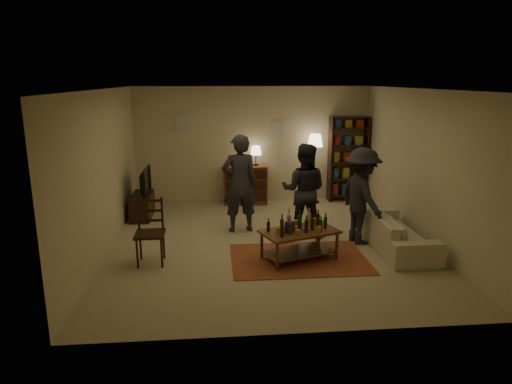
{
  "coord_description": "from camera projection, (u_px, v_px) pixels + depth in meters",
  "views": [
    {
      "loc": [
        -0.89,
        -7.66,
        2.87
      ],
      "look_at": [
        -0.19,
        0.1,
        0.92
      ],
      "focal_mm": 32.0,
      "sensor_mm": 36.0,
      "label": 1
    }
  ],
  "objects": [
    {
      "name": "rug",
      "position": [
        299.0,
        259.0,
        7.45
      ],
      "size": [
        2.2,
        1.5,
        0.01
      ],
      "primitive_type": "cube",
      "color": "maroon",
      "rests_on": "ground"
    },
    {
      "name": "floor_lamp",
      "position": [
        315.0,
        145.0,
        10.53
      ],
      "size": [
        0.36,
        0.36,
        1.62
      ],
      "color": "black",
      "rests_on": "ground"
    },
    {
      "name": "dining_chair",
      "position": [
        150.0,
        229.0,
        7.22
      ],
      "size": [
        0.47,
        0.47,
        1.06
      ],
      "rotation": [
        0.0,
        0.0,
        0.02
      ],
      "color": "#321910",
      "rests_on": "ground"
    },
    {
      "name": "person_right",
      "position": [
        304.0,
        190.0,
        8.4
      ],
      "size": [
        1.01,
        0.89,
        1.74
      ],
      "primitive_type": "imported",
      "rotation": [
        0.0,
        0.0,
        2.81
      ],
      "color": "#23242A",
      "rests_on": "ground"
    },
    {
      "name": "person_left",
      "position": [
        240.0,
        184.0,
        8.62
      ],
      "size": [
        0.75,
        0.56,
        1.87
      ],
      "primitive_type": "imported",
      "rotation": [
        0.0,
        0.0,
        3.31
      ],
      "color": "#2A2A33",
      "rests_on": "ground"
    },
    {
      "name": "coffee_table",
      "position": [
        299.0,
        234.0,
        7.35
      ],
      "size": [
        1.36,
        1.03,
        0.83
      ],
      "rotation": [
        0.0,
        0.0,
        0.35
      ],
      "color": "brown",
      "rests_on": "ground"
    },
    {
      "name": "dresser",
      "position": [
        246.0,
        184.0,
        10.67
      ],
      "size": [
        1.0,
        0.5,
        1.36
      ],
      "color": "brown",
      "rests_on": "ground"
    },
    {
      "name": "person_by_sofa",
      "position": [
        362.0,
        196.0,
        8.02
      ],
      "size": [
        0.88,
        1.23,
        1.72
      ],
      "primitive_type": "imported",
      "rotation": [
        0.0,
        0.0,
        1.81
      ],
      "color": "#222329",
      "rests_on": "ground"
    },
    {
      "name": "bookshelf",
      "position": [
        348.0,
        158.0,
        10.81
      ],
      "size": [
        0.9,
        0.34,
        2.02
      ],
      "color": "#321910",
      "rests_on": "ground"
    },
    {
      "name": "floor",
      "position": [
        267.0,
        243.0,
        8.18
      ],
      "size": [
        6.0,
        6.0,
        0.0
      ],
      "primitive_type": "plane",
      "color": "#C6B793",
      "rests_on": "ground"
    },
    {
      "name": "tv_stand",
      "position": [
        142.0,
        200.0,
        9.61
      ],
      "size": [
        0.4,
        1.0,
        1.06
      ],
      "color": "#321910",
      "rests_on": "ground"
    },
    {
      "name": "room_shell",
      "position": [
        225.0,
        125.0,
        10.56
      ],
      "size": [
        6.0,
        6.0,
        6.0
      ],
      "color": "beige",
      "rests_on": "ground"
    },
    {
      "name": "sofa",
      "position": [
        395.0,
        231.0,
        7.91
      ],
      "size": [
        0.81,
        2.08,
        0.61
      ],
      "primitive_type": "imported",
      "rotation": [
        0.0,
        0.0,
        1.57
      ],
      "color": "beige",
      "rests_on": "ground"
    }
  ]
}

